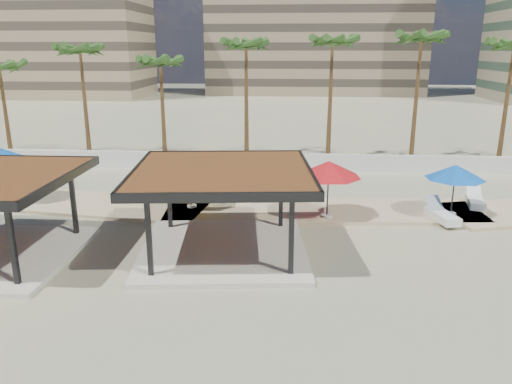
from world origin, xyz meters
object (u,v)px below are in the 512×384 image
umbrella_c (329,169)px  lounger_b (442,215)px  lounger_a (234,195)px  pavilion_central (223,203)px  lounger_c (475,201)px

umbrella_c → lounger_b: (5.50, 0.05, -2.20)m
umbrella_c → lounger_a: (-4.93, 2.80, -2.24)m
pavilion_central → lounger_b: 11.03m
lounger_c → lounger_b: bearing=146.8°
pavilion_central → lounger_c: bearing=23.1°
lounger_a → lounger_c: 12.87m
umbrella_c → pavilion_central: bearing=-136.7°
lounger_b → lounger_c: (2.44, 2.55, -0.00)m
umbrella_c → lounger_b: bearing=0.5°
pavilion_central → lounger_a: (-0.42, 7.05, -1.78)m
lounger_b → lounger_c: lounger_b is taller
lounger_a → lounger_b: (10.43, -2.75, 0.04)m
umbrella_c → lounger_c: (7.94, 2.61, -2.20)m
pavilion_central → lounger_b: size_ratio=3.14×
lounger_a → lounger_c: bearing=-117.8°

